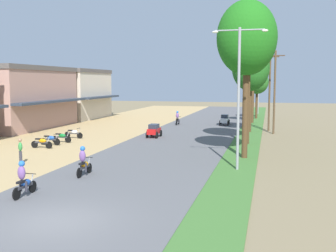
% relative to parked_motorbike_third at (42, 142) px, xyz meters
% --- Properties ---
extents(ground_plane, '(180.00, 180.00, 0.00)m').
position_rel_parked_motorbike_third_xyz_m(ground_plane, '(9.50, -14.60, -0.55)').
color(ground_plane, '#7A6B4C').
extents(road_strip, '(9.00, 140.00, 0.08)m').
position_rel_parked_motorbike_third_xyz_m(road_strip, '(9.50, -14.60, -0.51)').
color(road_strip, '#565659').
rests_on(road_strip, ground).
extents(median_strip, '(2.40, 140.00, 0.06)m').
position_rel_parked_motorbike_third_xyz_m(median_strip, '(15.20, -14.60, -0.52)').
color(median_strip, '#3D6B2D').
rests_on(median_strip, ground).
extents(shophouse_mid, '(9.69, 13.55, 6.90)m').
position_rel_parked_motorbike_third_xyz_m(shophouse_mid, '(-10.47, 11.79, 2.90)').
color(shophouse_mid, tan).
rests_on(shophouse_mid, ground).
extents(shophouse_far, '(10.11, 10.50, 6.90)m').
position_rel_parked_motorbike_third_xyz_m(shophouse_far, '(-10.47, 24.26, 2.91)').
color(shophouse_far, beige).
rests_on(shophouse_far, ground).
extents(parked_motorbike_third, '(1.80, 0.54, 0.94)m').
position_rel_parked_motorbike_third_xyz_m(parked_motorbike_third, '(0.00, 0.00, 0.00)').
color(parked_motorbike_third, black).
rests_on(parked_motorbike_third, dirt_shoulder).
extents(parked_motorbike_fourth, '(1.80, 0.54, 0.94)m').
position_rel_parked_motorbike_third_xyz_m(parked_motorbike_fourth, '(-0.21, 1.59, 0.00)').
color(parked_motorbike_fourth, black).
rests_on(parked_motorbike_fourth, dirt_shoulder).
extents(parked_motorbike_fifth, '(1.80, 0.54, 0.94)m').
position_rel_parked_motorbike_third_xyz_m(parked_motorbike_fifth, '(0.01, 3.06, 0.00)').
color(parked_motorbike_fifth, black).
rests_on(parked_motorbike_fifth, dirt_shoulder).
extents(parked_motorbike_sixth, '(1.80, 0.54, 0.94)m').
position_rel_parked_motorbike_third_xyz_m(parked_motorbike_sixth, '(-0.19, 5.64, 0.00)').
color(parked_motorbike_sixth, black).
rests_on(parked_motorbike_sixth, dirt_shoulder).
extents(pedestrian_on_shoulder, '(0.43, 0.41, 1.62)m').
position_rel_parked_motorbike_third_xyz_m(pedestrian_on_shoulder, '(1.96, -5.66, 0.41)').
color(pedestrian_on_shoulder, '#33333D').
rests_on(pedestrian_on_shoulder, dirt_shoulder).
extents(median_tree_nearest, '(3.97, 3.97, 10.50)m').
position_rel_parked_motorbike_third_xyz_m(median_tree_nearest, '(15.48, -0.11, 7.48)').
color(median_tree_nearest, '#4C351E').
rests_on(median_tree_nearest, median_strip).
extents(median_tree_second, '(4.10, 4.10, 10.97)m').
position_rel_parked_motorbike_third_xyz_m(median_tree_second, '(15.29, 6.28, 7.76)').
color(median_tree_second, '#4C351E').
rests_on(median_tree_second, median_strip).
extents(median_tree_third, '(3.80, 3.80, 8.99)m').
position_rel_parked_motorbike_third_xyz_m(median_tree_third, '(15.12, 14.50, 6.05)').
color(median_tree_third, '#4C351E').
rests_on(median_tree_third, median_strip).
extents(median_tree_fourth, '(2.88, 2.88, 7.92)m').
position_rel_parked_motorbike_third_xyz_m(median_tree_fourth, '(14.97, 24.02, 5.92)').
color(median_tree_fourth, '#4C351E').
rests_on(median_tree_fourth, median_strip).
extents(median_tree_fifth, '(3.14, 3.14, 6.71)m').
position_rel_parked_motorbike_third_xyz_m(median_tree_fifth, '(15.31, 30.15, 4.54)').
color(median_tree_fifth, '#4C351E').
rests_on(median_tree_fifth, median_strip).
extents(streetlamp_near, '(3.16, 0.20, 8.23)m').
position_rel_parked_motorbike_third_xyz_m(streetlamp_near, '(15.30, -3.96, 4.22)').
color(streetlamp_near, gray).
rests_on(streetlamp_near, median_strip).
extents(streetlamp_mid, '(3.16, 0.20, 8.23)m').
position_rel_parked_motorbike_third_xyz_m(streetlamp_mid, '(15.30, 38.59, 4.22)').
color(streetlamp_mid, gray).
rests_on(streetlamp_mid, median_strip).
extents(utility_pole_near, '(1.80, 0.20, 8.24)m').
position_rel_parked_motorbike_third_xyz_m(utility_pole_near, '(17.52, 13.84, 3.76)').
color(utility_pole_near, brown).
rests_on(utility_pole_near, ground).
extents(utility_pole_far, '(1.80, 0.20, 8.27)m').
position_rel_parked_motorbike_third_xyz_m(utility_pole_far, '(17.03, 16.12, 3.77)').
color(utility_pole_far, brown).
rests_on(utility_pole_far, ground).
extents(car_hatchback_red, '(1.04, 2.00, 1.23)m').
position_rel_parked_motorbike_third_xyz_m(car_hatchback_red, '(6.75, 8.01, 0.19)').
color(car_hatchback_red, red).
rests_on(car_hatchback_red, road_strip).
extents(car_hatchback_white, '(1.04, 2.00, 1.23)m').
position_rel_parked_motorbike_third_xyz_m(car_hatchback_white, '(11.93, 20.37, 0.19)').
color(car_hatchback_white, silver).
rests_on(car_hatchback_white, road_strip).
extents(motorbike_foreground_rider, '(0.54, 1.80, 1.66)m').
position_rel_parked_motorbike_third_xyz_m(motorbike_foreground_rider, '(6.47, -12.08, 0.30)').
color(motorbike_foreground_rider, black).
rests_on(motorbike_foreground_rider, road_strip).
extents(motorbike_ahead_second, '(0.54, 1.80, 1.66)m').
position_rel_parked_motorbike_third_xyz_m(motorbike_ahead_second, '(7.28, -7.71, 0.30)').
color(motorbike_ahead_second, black).
rests_on(motorbike_ahead_second, road_strip).
extents(motorbike_ahead_third, '(0.54, 1.80, 1.66)m').
position_rel_parked_motorbike_third_xyz_m(motorbike_ahead_third, '(6.48, 19.10, 0.30)').
color(motorbike_ahead_third, black).
rests_on(motorbike_ahead_third, road_strip).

